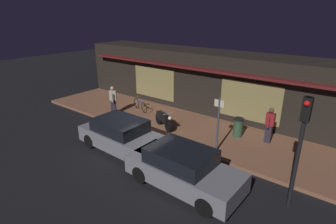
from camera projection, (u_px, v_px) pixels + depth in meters
name	position (u px, v px, depth m)	size (l,w,h in m)	color
ground_plane	(137.00, 146.00, 12.25)	(60.00, 60.00, 0.00)	black
sidewalk_slab	(176.00, 124.00, 14.44)	(18.00, 4.00, 0.15)	brown
storefront_building	(209.00, 81.00, 16.35)	(18.00, 3.30, 3.60)	black
motorcycle	(164.00, 119.00, 13.64)	(1.59, 0.89, 0.97)	black
bicycle_parked	(140.00, 105.00, 16.16)	(1.58, 0.64, 0.91)	black
person_photographer	(113.00, 100.00, 15.40)	(0.46, 0.53, 1.67)	#28232D
person_bystander	(270.00, 125.00, 11.98)	(0.38, 0.61, 1.67)	#28232D
sign_post	(218.00, 121.00, 11.07)	(0.44, 0.09, 2.40)	#47474C
trash_bin	(238.00, 127.00, 12.72)	(0.48, 0.48, 0.93)	#2D4C33
traffic_light_pole	(302.00, 135.00, 7.62)	(0.24, 0.33, 3.60)	black
parked_car_near	(122.00, 135.00, 11.69)	(4.13, 1.85, 1.42)	black
parked_car_far	(183.00, 168.00, 9.21)	(4.14, 1.85, 1.42)	black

